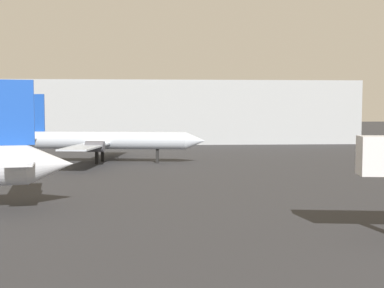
{
  "coord_description": "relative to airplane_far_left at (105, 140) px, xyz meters",
  "views": [
    {
      "loc": [
        -0.49,
        -7.78,
        8.12
      ],
      "look_at": [
        3.48,
        50.87,
        3.94
      ],
      "focal_mm": 46.35,
      "sensor_mm": 36.0,
      "label": 1
    }
  ],
  "objects": [
    {
      "name": "airplane_far_left",
      "position": [
        0.0,
        0.0,
        0.0
      ],
      "size": [
        29.57,
        27.79,
        10.34
      ],
      "rotation": [
        0.0,
        0.0,
        -0.14
      ],
      "color": "#B2BCCC",
      "rests_on": "ground_plane"
    },
    {
      "name": "terminal_building",
      "position": [
        13.95,
        47.99,
        3.92
      ],
      "size": [
        81.61,
        24.15,
        14.62
      ],
      "primitive_type": "cube",
      "color": "#999EA3",
      "rests_on": "ground_plane"
    }
  ]
}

